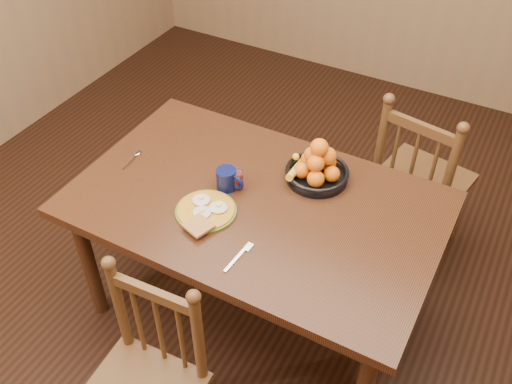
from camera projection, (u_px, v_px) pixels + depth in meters
The scene contains 9 objects.
room at pixel (256, 80), 2.09m from camera, with size 4.52×5.02×2.72m.
dining_table at pixel (256, 214), 2.55m from camera, with size 1.60×1.00×0.75m.
chair_far at pixel (419, 181), 3.00m from camera, with size 0.52×0.50×0.99m.
breakfast_plate at pixel (206, 211), 2.42m from camera, with size 0.26×0.30×0.04m.
fork at pixel (240, 255), 2.25m from camera, with size 0.04×0.18×0.00m.
spoon at pixel (135, 156), 2.72m from camera, with size 0.04×0.16×0.01m.
coffee_mug at pixel (227, 179), 2.52m from camera, with size 0.13×0.09×0.10m.
juice_glass at pixel (237, 180), 2.53m from camera, with size 0.06×0.06×0.09m.
fruit_bowl at pixel (317, 168), 2.56m from camera, with size 0.29×0.29×0.22m.
Camera 1 is at (0.88, -1.61, 2.44)m, focal length 40.00 mm.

